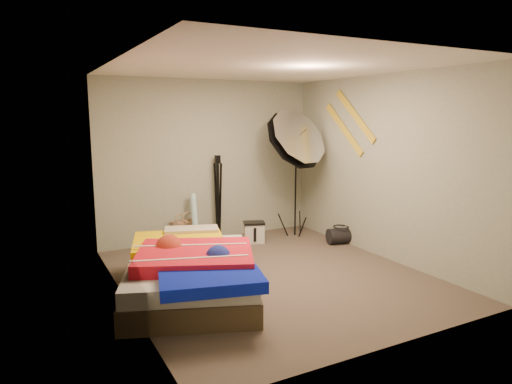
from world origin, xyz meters
TOP-DOWN VIEW (x-y plane):
  - floor at (0.00, 0.00)m, footprint 4.00×4.00m
  - ceiling at (0.00, 0.00)m, footprint 4.00×4.00m
  - wall_back at (0.00, 2.00)m, footprint 3.50×0.00m
  - wall_front at (0.00, -2.00)m, footprint 3.50×0.00m
  - wall_left at (-1.75, 0.00)m, footprint 0.00×4.00m
  - wall_right at (1.75, 0.00)m, footprint 0.00×4.00m
  - tote_bag at (-0.51, 1.90)m, footprint 0.39×0.27m
  - wrapping_roll at (-0.34, 1.78)m, footprint 0.10×0.23m
  - camera_case at (0.50, 1.43)m, footprint 0.35×0.30m
  - duffel_bag at (1.65, 0.75)m, footprint 0.44×0.32m
  - wall_stripe_upper at (1.73, 0.60)m, footprint 0.02×0.91m
  - wall_stripe_lower at (1.73, 0.85)m, footprint 0.02×0.91m
  - bed at (-1.08, -0.13)m, footprint 1.90×2.33m
  - photo_umbrella at (1.15, 1.35)m, footprint 1.21×0.87m
  - camera_tripod at (0.09, 1.87)m, footprint 0.07×0.07m

SIDE VIEW (x-z plane):
  - floor at x=0.00m, z-range 0.00..0.00m
  - duffel_bag at x=1.65m, z-range 0.00..0.24m
  - camera_case at x=0.50m, z-range 0.00..0.30m
  - tote_bag at x=-0.51m, z-range -0.01..0.36m
  - bed at x=-1.08m, z-range 0.00..0.56m
  - wrapping_roll at x=-0.34m, z-range 0.00..0.78m
  - camera_tripod at x=0.09m, z-range 0.10..1.44m
  - wall_back at x=0.00m, z-range -0.50..3.00m
  - wall_front at x=0.00m, z-range -0.50..3.00m
  - wall_left at x=-1.75m, z-range -0.75..3.25m
  - wall_right at x=1.75m, z-range -0.75..3.25m
  - photo_umbrella at x=1.15m, z-range 0.47..2.65m
  - wall_stripe_lower at x=1.73m, z-range 1.36..2.14m
  - wall_stripe_upper at x=1.73m, z-range 1.56..2.34m
  - ceiling at x=0.00m, z-range 2.50..2.50m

